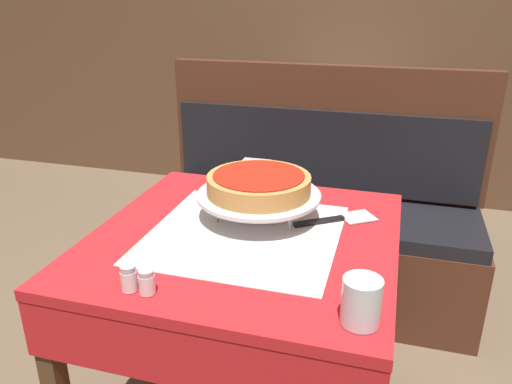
{
  "coord_description": "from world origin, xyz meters",
  "views": [
    {
      "loc": [
        0.39,
        -1.23,
        1.38
      ],
      "look_at": [
        0.01,
        0.08,
        0.83
      ],
      "focal_mm": 35.0,
      "sensor_mm": 36.0,
      "label": 1
    }
  ],
  "objects": [
    {
      "name": "dining_table_front",
      "position": [
        0.0,
        0.0,
        0.63
      ],
      "size": [
        0.86,
        0.86,
        0.74
      ],
      "color": "red",
      "rests_on": "ground_plane"
    },
    {
      "name": "salt_shaker",
      "position": [
        -0.17,
        -0.36,
        0.77
      ],
      "size": [
        0.04,
        0.04,
        0.06
      ],
      "color": "silver",
      "rests_on": "dining_table_front"
    },
    {
      "name": "pizza_server",
      "position": [
        0.25,
        0.16,
        0.74
      ],
      "size": [
        0.24,
        0.19,
        0.01
      ],
      "color": "#BCBCC1",
      "rests_on": "dining_table_front"
    },
    {
      "name": "napkin_holder",
      "position": [
        -0.08,
        0.39,
        0.78
      ],
      "size": [
        0.1,
        0.05,
        0.09
      ],
      "color": "#B2B2B7",
      "rests_on": "dining_table_front"
    },
    {
      "name": "deep_dish_pizza",
      "position": [
        0.01,
        0.11,
        0.85
      ],
      "size": [
        0.31,
        0.31,
        0.06
      ],
      "color": "#C68E47",
      "rests_on": "pizza_pan_stand"
    },
    {
      "name": "back_wall_panel",
      "position": [
        0.0,
        2.24,
        1.2
      ],
      "size": [
        6.0,
        0.04,
        2.4
      ],
      "primitive_type": "cube",
      "color": "brown",
      "rests_on": "ground_plane"
    },
    {
      "name": "pizza_pan_stand",
      "position": [
        0.01,
        0.11,
        0.81
      ],
      "size": [
        0.38,
        0.38,
        0.08
      ],
      "color": "#ADADB2",
      "rests_on": "dining_table_front"
    },
    {
      "name": "pepper_shaker",
      "position": [
        -0.12,
        -0.36,
        0.77
      ],
      "size": [
        0.04,
        0.04,
        0.06
      ],
      "color": "silver",
      "rests_on": "dining_table_front"
    },
    {
      "name": "condiment_caddy",
      "position": [
        0.05,
        1.7,
        0.78
      ],
      "size": [
        0.13,
        0.13,
        0.18
      ],
      "color": "black",
      "rests_on": "dining_table_rear"
    },
    {
      "name": "water_glass_near",
      "position": [
        0.36,
        -0.33,
        0.79
      ],
      "size": [
        0.08,
        0.08,
        0.1
      ],
      "color": "silver",
      "rests_on": "dining_table_front"
    },
    {
      "name": "dining_table_rear",
      "position": [
        0.06,
        1.68,
        0.62
      ],
      "size": [
        0.72,
        0.72,
        0.73
      ],
      "color": "beige",
      "rests_on": "ground_plane"
    },
    {
      "name": "booth_bench",
      "position": [
        0.07,
        0.87,
        0.32
      ],
      "size": [
        1.47,
        0.49,
        1.08
      ],
      "color": "#4C2819",
      "rests_on": "ground_plane"
    }
  ]
}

